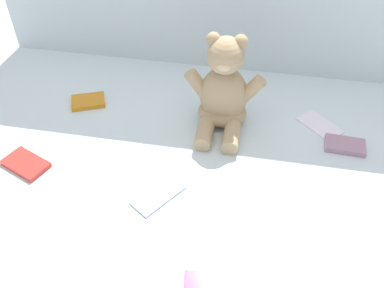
{
  "coord_description": "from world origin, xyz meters",
  "views": [
    {
      "loc": [
        0.17,
        -0.89,
        0.85
      ],
      "look_at": [
        0.02,
        -0.1,
        0.1
      ],
      "focal_mm": 39.36,
      "sensor_mm": 36.0,
      "label": 1
    }
  ],
  "objects_px": {
    "book_case_1": "(345,145)",
    "book_case_7": "(26,164)",
    "teddy_bear": "(223,93)",
    "book_case_2": "(88,101)",
    "book_case_0": "(158,195)",
    "book_case_4": "(320,125)"
  },
  "relations": [
    {
      "from": "teddy_bear",
      "to": "book_case_4",
      "type": "height_order",
      "value": "teddy_bear"
    },
    {
      "from": "teddy_bear",
      "to": "book_case_2",
      "type": "height_order",
      "value": "teddy_bear"
    },
    {
      "from": "book_case_1",
      "to": "book_case_4",
      "type": "bearing_deg",
      "value": -139.33
    },
    {
      "from": "book_case_0",
      "to": "book_case_7",
      "type": "relative_size",
      "value": 1.11
    },
    {
      "from": "teddy_bear",
      "to": "book_case_1",
      "type": "bearing_deg",
      "value": -8.21
    },
    {
      "from": "book_case_1",
      "to": "book_case_7",
      "type": "height_order",
      "value": "book_case_1"
    },
    {
      "from": "teddy_bear",
      "to": "book_case_0",
      "type": "xyz_separation_m",
      "value": [
        -0.12,
        -0.33,
        -0.11
      ]
    },
    {
      "from": "book_case_0",
      "to": "book_case_7",
      "type": "distance_m",
      "value": 0.39
    },
    {
      "from": "book_case_2",
      "to": "book_case_7",
      "type": "height_order",
      "value": "book_case_2"
    },
    {
      "from": "book_case_7",
      "to": "teddy_bear",
      "type": "bearing_deg",
      "value": -37.88
    },
    {
      "from": "book_case_1",
      "to": "book_case_4",
      "type": "xyz_separation_m",
      "value": [
        -0.07,
        0.09,
        -0.0
      ]
    },
    {
      "from": "book_case_4",
      "to": "book_case_2",
      "type": "bearing_deg",
      "value": -44.58
    },
    {
      "from": "book_case_0",
      "to": "book_case_4",
      "type": "xyz_separation_m",
      "value": [
        0.43,
        0.37,
        -0.0
      ]
    },
    {
      "from": "book_case_0",
      "to": "book_case_1",
      "type": "distance_m",
      "value": 0.57
    },
    {
      "from": "book_case_0",
      "to": "book_case_7",
      "type": "bearing_deg",
      "value": 28.3
    },
    {
      "from": "book_case_2",
      "to": "book_case_0",
      "type": "bearing_deg",
      "value": 20.65
    },
    {
      "from": "book_case_1",
      "to": "book_case_2",
      "type": "relative_size",
      "value": 1.08
    },
    {
      "from": "book_case_1",
      "to": "book_case_2",
      "type": "distance_m",
      "value": 0.82
    },
    {
      "from": "teddy_bear",
      "to": "book_case_0",
      "type": "distance_m",
      "value": 0.37
    },
    {
      "from": "teddy_bear",
      "to": "book_case_2",
      "type": "xyz_separation_m",
      "value": [
        -0.44,
        0.01,
        -0.1
      ]
    },
    {
      "from": "teddy_bear",
      "to": "book_case_0",
      "type": "bearing_deg",
      "value": -110.81
    },
    {
      "from": "book_case_1",
      "to": "book_case_7",
      "type": "relative_size",
      "value": 0.9
    }
  ]
}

